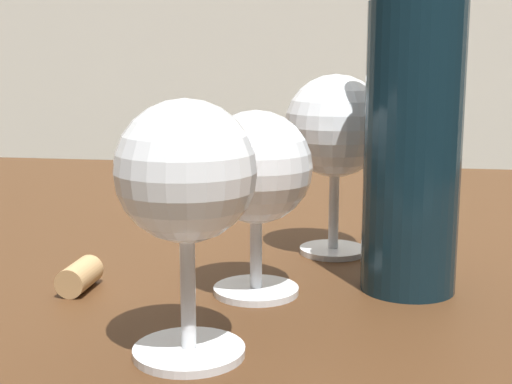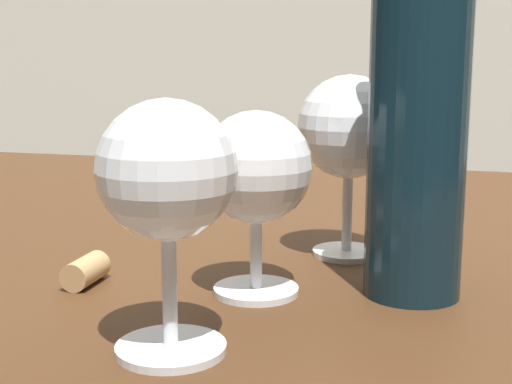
{
  "view_description": "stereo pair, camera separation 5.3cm",
  "coord_description": "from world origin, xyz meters",
  "px_view_note": "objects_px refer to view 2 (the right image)",
  "views": [
    {
      "loc": [
        0.12,
        -0.72,
        0.93
      ],
      "look_at": [
        0.04,
        -0.2,
        0.83
      ],
      "focal_mm": 51.25,
      "sensor_mm": 36.0,
      "label": 1
    },
    {
      "loc": [
        0.17,
        -0.7,
        0.93
      ],
      "look_at": [
        0.04,
        -0.2,
        0.83
      ],
      "focal_mm": 51.25,
      "sensor_mm": 36.0,
      "label": 2
    }
  ],
  "objects_px": {
    "wine_glass_merlot": "(256,170)",
    "cork": "(86,271)",
    "wine_glass_rose": "(167,176)",
    "wine_glass_white": "(349,129)",
    "wine_bottle": "(418,118)"
  },
  "relations": [
    {
      "from": "wine_glass_merlot",
      "to": "cork",
      "type": "height_order",
      "value": "wine_glass_merlot"
    },
    {
      "from": "wine_glass_rose",
      "to": "cork",
      "type": "bearing_deg",
      "value": 136.94
    },
    {
      "from": "wine_glass_merlot",
      "to": "cork",
      "type": "relative_size",
      "value": 3.25
    },
    {
      "from": "wine_glass_rose",
      "to": "cork",
      "type": "height_order",
      "value": "wine_glass_rose"
    },
    {
      "from": "wine_glass_white",
      "to": "wine_glass_rose",
      "type": "bearing_deg",
      "value": -106.65
    },
    {
      "from": "wine_glass_white",
      "to": "cork",
      "type": "distance_m",
      "value": 0.25
    },
    {
      "from": "wine_glass_rose",
      "to": "cork",
      "type": "distance_m",
      "value": 0.18
    },
    {
      "from": "wine_glass_merlot",
      "to": "cork",
      "type": "bearing_deg",
      "value": -173.94
    },
    {
      "from": "cork",
      "to": "wine_glass_merlot",
      "type": "bearing_deg",
      "value": 6.06
    },
    {
      "from": "wine_glass_rose",
      "to": "wine_glass_merlot",
      "type": "height_order",
      "value": "wine_glass_rose"
    },
    {
      "from": "cork",
      "to": "wine_bottle",
      "type": "bearing_deg",
      "value": 9.91
    },
    {
      "from": "wine_glass_white",
      "to": "cork",
      "type": "height_order",
      "value": "wine_glass_white"
    },
    {
      "from": "wine_glass_merlot",
      "to": "wine_glass_white",
      "type": "bearing_deg",
      "value": 67.44
    },
    {
      "from": "wine_glass_merlot",
      "to": "wine_bottle",
      "type": "bearing_deg",
      "value": 14.36
    },
    {
      "from": "wine_glass_rose",
      "to": "wine_glass_merlot",
      "type": "relative_size",
      "value": 1.11
    }
  ]
}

